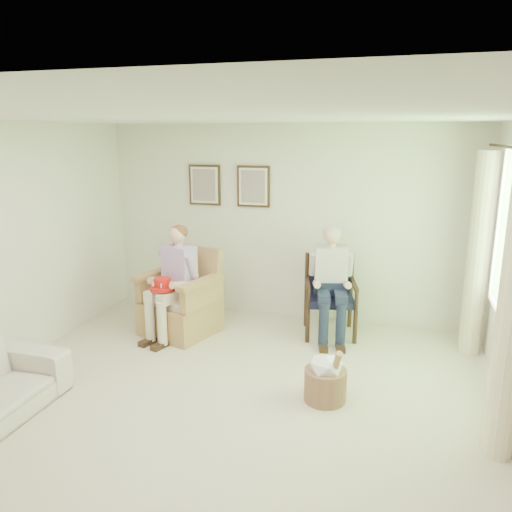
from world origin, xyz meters
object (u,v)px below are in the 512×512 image
at_px(wicker_armchair, 182,306).
at_px(person_dark, 330,275).
at_px(hatbox, 326,378).
at_px(red_hat, 163,285).
at_px(person_wicker, 175,274).
at_px(wood_armchair, 331,292).

xyz_separation_m(wicker_armchair, person_dark, (1.82, 0.37, 0.46)).
height_order(person_dark, hatbox, person_dark).
relative_size(red_hat, hatbox, 0.53).
relative_size(person_wicker, red_hat, 4.38).
bearing_deg(person_wicker, hatbox, -9.81).
bearing_deg(hatbox, person_wicker, 152.85).
relative_size(wicker_armchair, red_hat, 3.43).
height_order(wood_armchair, person_wicker, person_wicker).
xyz_separation_m(person_dark, hatbox, (0.20, -1.54, -0.57)).
bearing_deg(person_dark, hatbox, -95.47).
relative_size(person_dark, red_hat, 4.37).
bearing_deg(hatbox, red_hat, 158.12).
bearing_deg(wood_armchair, hatbox, -96.14).
distance_m(red_hat, hatbox, 2.31).
bearing_deg(person_dark, wood_armchair, 77.24).
xyz_separation_m(wicker_armchair, wood_armchair, (1.82, 0.53, 0.19)).
bearing_deg(wood_armchair, red_hat, -168.25).
xyz_separation_m(wood_armchair, person_dark, (-0.00, -0.16, 0.27)).
bearing_deg(wicker_armchair, person_wicker, -72.66).
bearing_deg(red_hat, wood_armchair, 24.51).
distance_m(person_dark, hatbox, 1.66).
relative_size(wicker_armchair, wood_armchair, 1.11).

